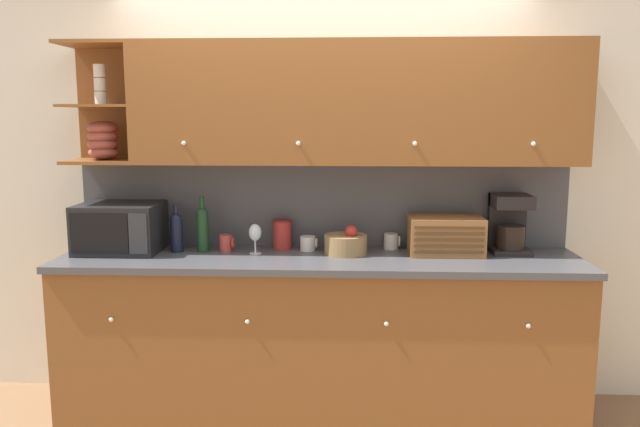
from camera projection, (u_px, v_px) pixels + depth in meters
name	position (u px, v px, depth m)	size (l,w,h in m)	color
ground_plane	(322.00, 389.00, 4.09)	(24.00, 24.00, 0.00)	#896647
wall_back	(322.00, 192.00, 3.92)	(5.42, 0.06, 2.60)	silver
counter_unit	(319.00, 335.00, 3.71)	(3.04, 0.64, 0.96)	brown
backsplash_panel	(322.00, 204.00, 3.89)	(3.02, 0.01, 0.53)	#4C4C51
upper_cabinets	(347.00, 104.00, 3.62)	(3.02, 0.37, 0.70)	brown
microwave	(120.00, 228.00, 3.75)	(0.48, 0.38, 0.29)	black
wine_bottle	(177.00, 230.00, 3.74)	(0.08, 0.08, 0.29)	black
second_wine_bottle	(203.00, 227.00, 3.75)	(0.07, 0.07, 0.34)	#19381E
mug_blue_second	(226.00, 243.00, 3.76)	(0.09, 0.08, 0.10)	#B73D38
wine_glass	(255.00, 234.00, 3.69)	(0.07, 0.07, 0.18)	silver
storage_canister	(282.00, 234.00, 3.84)	(0.12, 0.12, 0.18)	#B22D28
mug	(308.00, 243.00, 3.79)	(0.10, 0.09, 0.09)	silver
fruit_basket	(346.00, 244.00, 3.70)	(0.25, 0.25, 0.17)	#937047
mug_patterned_third	(391.00, 241.00, 3.84)	(0.10, 0.09, 0.10)	silver
bread_box	(446.00, 235.00, 3.69)	(0.43, 0.28, 0.22)	#996033
coffee_maker	(510.00, 223.00, 3.72)	(0.22, 0.23, 0.35)	black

